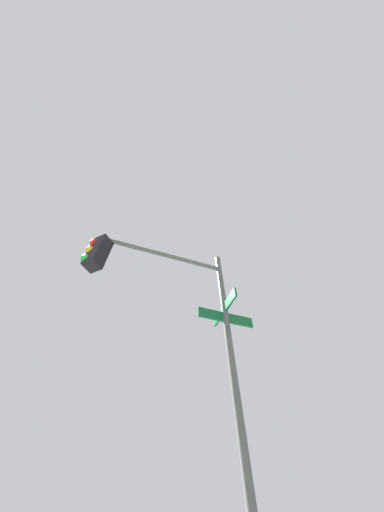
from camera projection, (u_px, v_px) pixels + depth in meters
The scene contains 1 object.
traffic_signal_near at pixel (165, 304), 4.06m from camera, with size 2.49×2.37×5.84m.
Camera 1 is at (-8.19, -3.13, 1.49)m, focal length 16.13 mm.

